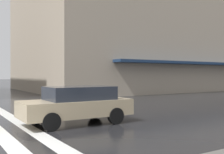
% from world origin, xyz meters
% --- Properties ---
extents(car_champagne, '(1.85, 4.10, 1.41)m').
position_xyz_m(car_champagne, '(2.50, -3.82, 0.76)').
color(car_champagne, tan).
rests_on(car_champagne, ground_plane).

